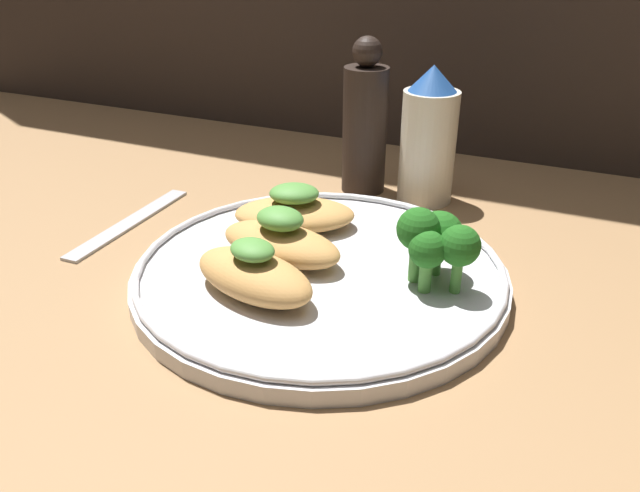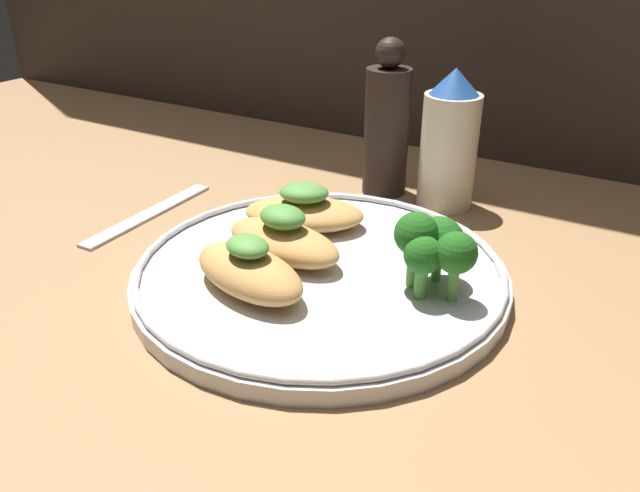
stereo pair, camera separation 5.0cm
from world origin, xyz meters
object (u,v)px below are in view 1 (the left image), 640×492
(pepper_grinder, at_px, (365,124))
(plate, at_px, (320,272))
(broccoli_bunch, at_px, (436,240))
(sauce_bottle, at_px, (428,138))

(pepper_grinder, bearing_deg, plate, -78.81)
(broccoli_bunch, distance_m, sauce_bottle, 0.20)
(plate, bearing_deg, broccoli_bunch, 9.78)
(sauce_bottle, bearing_deg, pepper_grinder, 180.00)
(broccoli_bunch, xyz_separation_m, sauce_bottle, (-0.06, 0.19, 0.02))
(plate, height_order, pepper_grinder, pepper_grinder)
(plate, height_order, sauce_bottle, sauce_bottle)
(sauce_bottle, bearing_deg, plate, -98.08)
(plate, relative_size, broccoli_bunch, 4.65)
(plate, bearing_deg, sauce_bottle, 81.92)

